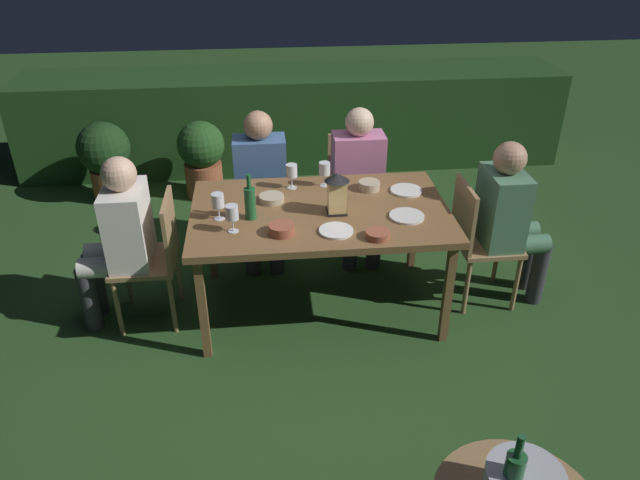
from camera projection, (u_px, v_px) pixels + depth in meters
ground_plane at (320, 306)px, 4.15m from camera, size 16.00×16.00×0.00m
dining_table at (320, 217)px, 3.80m from camera, size 1.62×1.01×0.75m
chair_head_far at (478, 237)px, 4.00m from camera, size 0.40×0.42×0.87m
person_in_green at (510, 216)px, 3.94m from camera, size 0.48×0.38×1.15m
chair_side_right_a at (261, 189)px, 4.64m from camera, size 0.42×0.40×0.87m
person_in_blue at (261, 182)px, 4.40m from camera, size 0.38×0.47×1.15m
chair_side_right_b at (354, 185)px, 4.71m from camera, size 0.42×0.40×0.87m
person_in_pink at (359, 177)px, 4.46m from camera, size 0.38×0.47×1.15m
chair_head_near at (155, 254)px, 3.81m from camera, size 0.40×0.42×0.87m
person_in_cream at (119, 235)px, 3.72m from camera, size 0.48×0.38×1.15m
lantern_centerpiece at (337, 191)px, 3.66m from camera, size 0.15×0.15×0.27m
green_bottle_on_table at (250, 202)px, 3.61m from camera, size 0.07×0.07×0.29m
wine_glass_a at (292, 172)px, 3.98m from camera, size 0.08×0.08×0.17m
wine_glass_b at (324, 170)px, 4.01m from camera, size 0.08×0.08×0.17m
wine_glass_c at (232, 214)px, 3.46m from camera, size 0.08×0.08×0.17m
wine_glass_d at (218, 202)px, 3.60m from camera, size 0.08×0.08×0.17m
plate_a at (336, 231)px, 3.51m from camera, size 0.20×0.20×0.01m
plate_b at (407, 216)px, 3.67m from camera, size 0.22×0.22×0.01m
plate_c at (406, 190)px, 3.99m from camera, size 0.21×0.21×0.01m
bowl_olives at (272, 198)px, 3.85m from camera, size 0.16×0.16×0.04m
bowl_bread at (369, 185)px, 4.00m from camera, size 0.14×0.14×0.06m
bowl_salad at (282, 229)px, 3.48m from camera, size 0.16×0.16×0.06m
bowl_dip at (378, 234)px, 3.45m from camera, size 0.14×0.14×0.04m
hedge_backdrop at (294, 118)px, 6.18m from camera, size 5.40×0.85×0.93m
potted_plant_by_hedge at (105, 157)px, 5.38m from camera, size 0.47×0.47×0.74m
potted_plant_corner at (202, 156)px, 5.47m from camera, size 0.43×0.43×0.71m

